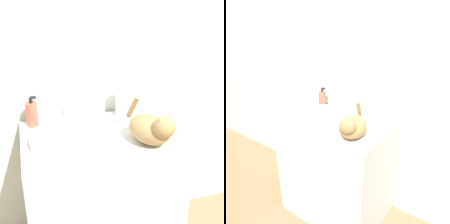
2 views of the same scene
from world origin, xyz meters
The scene contains 7 objects.
wall_back centered at (0.00, 0.62, 1.25)m, with size 6.00×0.05×2.50m.
vanity_cabinet centered at (0.00, 0.29, 0.42)m, with size 0.80×0.59×0.84m.
sink_basin centered at (-0.16, 0.26, 0.86)m, with size 0.39×0.39×0.05m.
faucet centered at (-0.16, 0.46, 0.89)m, with size 0.16×0.10×0.12m.
cat centered at (0.23, 0.14, 0.92)m, with size 0.24×0.36×0.21m.
soap_bottle centered at (-0.32, 0.50, 0.91)m, with size 0.06×0.06×0.18m.
spray_bottle centered at (0.19, 0.50, 0.94)m, with size 0.07×0.07×0.21m.
Camera 2 is at (0.90, -0.94, 1.51)m, focal length 35.00 mm.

